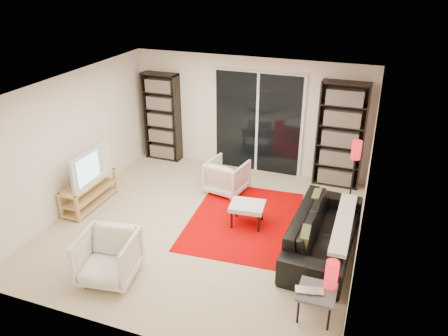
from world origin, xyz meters
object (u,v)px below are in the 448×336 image
(sofa, at_px, (324,232))
(side_table, at_px, (317,294))
(armchair_back, at_px, (227,176))
(tv_stand, at_px, (89,192))
(armchair_front, at_px, (108,257))
(bookshelf_left, at_px, (162,117))
(bookshelf_right, at_px, (340,136))
(floor_lamp, at_px, (355,157))
(ottoman, at_px, (247,207))

(sofa, relative_size, side_table, 4.81)
(armchair_back, bearing_deg, tv_stand, 41.82)
(sofa, xyz_separation_m, armchair_front, (-2.74, -1.71, 0.02))
(bookshelf_left, height_order, armchair_front, bookshelf_left)
(bookshelf_right, xyz_separation_m, floor_lamp, (0.35, -0.70, -0.11))
(tv_stand, height_order, ottoman, tv_stand)
(side_table, bearing_deg, tv_stand, 162.29)
(bookshelf_left, bearing_deg, tv_stand, -97.17)
(side_table, bearing_deg, armchair_front, -174.91)
(ottoman, bearing_deg, bookshelf_left, 142.09)
(tv_stand, bearing_deg, ottoman, 6.78)
(bookshelf_left, bearing_deg, armchair_back, -28.58)
(bookshelf_right, distance_m, tv_stand, 4.85)
(bookshelf_left, relative_size, bookshelf_right, 0.93)
(bookshelf_right, bearing_deg, armchair_front, -123.20)
(sofa, bearing_deg, bookshelf_left, 62.08)
(bookshelf_right, xyz_separation_m, sofa, (0.10, -2.33, -0.72))
(ottoman, relative_size, floor_lamp, 0.49)
(bookshelf_left, distance_m, tv_stand, 2.51)
(armchair_back, xyz_separation_m, floor_lamp, (2.31, 0.33, 0.62))
(bookshelf_left, relative_size, ottoman, 3.17)
(bookshelf_left, height_order, ottoman, bookshelf_left)
(bookshelf_left, xyz_separation_m, side_table, (4.07, -3.79, -0.62))
(armchair_front, xyz_separation_m, ottoman, (1.42, 2.00, -0.01))
(sofa, distance_m, floor_lamp, 1.76)
(sofa, distance_m, armchair_back, 2.43)
(side_table, height_order, floor_lamp, floor_lamp)
(bookshelf_right, bearing_deg, ottoman, -121.03)
(sofa, bearing_deg, tv_stand, 93.42)
(ottoman, xyz_separation_m, side_table, (1.45, -1.74, 0.01))
(floor_lamp, bearing_deg, side_table, -92.41)
(tv_stand, xyz_separation_m, side_table, (4.37, -1.40, 0.09))
(armchair_front, bearing_deg, floor_lamp, 39.18)
(ottoman, distance_m, side_table, 2.27)
(armchair_back, height_order, side_table, armchair_back)
(bookshelf_left, xyz_separation_m, sofa, (3.95, -2.33, -0.65))
(tv_stand, relative_size, armchair_front, 1.60)
(bookshelf_right, relative_size, ottoman, 3.42)
(tv_stand, xyz_separation_m, sofa, (4.25, 0.06, 0.07))
(bookshelf_right, distance_m, ottoman, 2.48)
(armchair_back, distance_m, ottoman, 1.24)
(sofa, bearing_deg, armchair_back, 60.32)
(bookshelf_left, distance_m, bookshelf_right, 3.85)
(bookshelf_right, xyz_separation_m, ottoman, (-1.23, -2.04, -0.70))
(ottoman, bearing_deg, bookshelf_right, 58.97)
(side_table, relative_size, floor_lamp, 0.37)
(ottoman, bearing_deg, armchair_back, 125.77)
(sofa, relative_size, armchair_front, 2.90)
(tv_stand, height_order, armchair_front, armchair_front)
(bookshelf_left, xyz_separation_m, bookshelf_right, (3.85, -0.00, 0.07))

